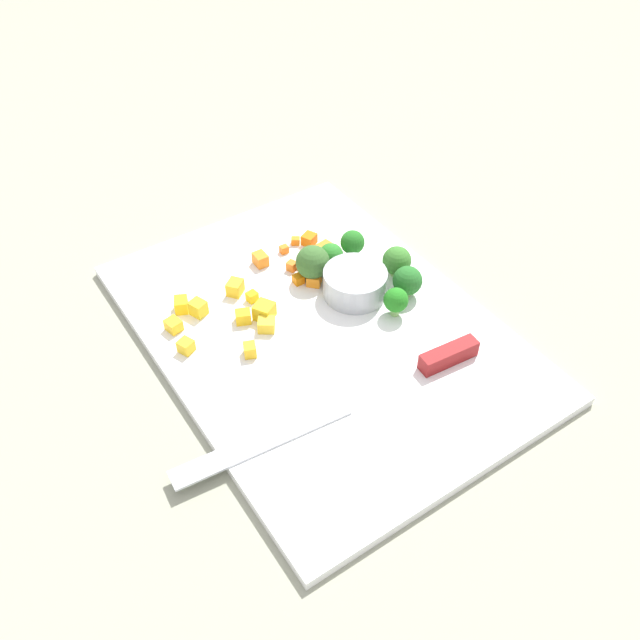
# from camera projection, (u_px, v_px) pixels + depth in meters

# --- Properties ---
(ground_plane) EXTENTS (4.00, 4.00, 0.00)m
(ground_plane) POSITION_uv_depth(u_px,v_px,m) (320.00, 334.00, 0.79)
(ground_plane) COLOR gray
(cutting_board) EXTENTS (0.50, 0.36, 0.01)m
(cutting_board) POSITION_uv_depth(u_px,v_px,m) (320.00, 330.00, 0.78)
(cutting_board) COLOR white
(cutting_board) RESTS_ON ground_plane
(prep_bowl) EXTENTS (0.08, 0.08, 0.03)m
(prep_bowl) POSITION_uv_depth(u_px,v_px,m) (355.00, 283.00, 0.81)
(prep_bowl) COLOR #B1B7BC
(prep_bowl) RESTS_ON cutting_board
(chef_knife) EXTENTS (0.05, 0.35, 0.02)m
(chef_knife) POSITION_uv_depth(u_px,v_px,m) (388.00, 383.00, 0.71)
(chef_knife) COLOR silver
(chef_knife) RESTS_ON cutting_board
(carrot_dice_0) EXTENTS (0.01, 0.01, 0.01)m
(carrot_dice_0) POSITION_uv_depth(u_px,v_px,m) (284.00, 249.00, 0.88)
(carrot_dice_0) COLOR orange
(carrot_dice_0) RESTS_ON cutting_board
(carrot_dice_1) EXTENTS (0.02, 0.02, 0.01)m
(carrot_dice_1) POSITION_uv_depth(u_px,v_px,m) (309.00, 239.00, 0.89)
(carrot_dice_1) COLOR orange
(carrot_dice_1) RESTS_ON cutting_board
(carrot_dice_2) EXTENTS (0.02, 0.02, 0.01)m
(carrot_dice_2) POSITION_uv_depth(u_px,v_px,m) (304.00, 262.00, 0.86)
(carrot_dice_2) COLOR orange
(carrot_dice_2) RESTS_ON cutting_board
(carrot_dice_3) EXTENTS (0.02, 0.02, 0.01)m
(carrot_dice_3) POSITION_uv_depth(u_px,v_px,m) (325.00, 248.00, 0.87)
(carrot_dice_3) COLOR orange
(carrot_dice_3) RESTS_ON cutting_board
(carrot_dice_4) EXTENTS (0.01, 0.01, 0.01)m
(carrot_dice_4) POSITION_uv_depth(u_px,v_px,m) (332.00, 265.00, 0.85)
(carrot_dice_4) COLOR orange
(carrot_dice_4) RESTS_ON cutting_board
(carrot_dice_5) EXTENTS (0.02, 0.02, 0.02)m
(carrot_dice_5) POSITION_uv_depth(u_px,v_px,m) (258.00, 260.00, 0.85)
(carrot_dice_5) COLOR orange
(carrot_dice_5) RESTS_ON cutting_board
(carrot_dice_6) EXTENTS (0.01, 0.01, 0.01)m
(carrot_dice_6) POSITION_uv_depth(u_px,v_px,m) (292.00, 266.00, 0.85)
(carrot_dice_6) COLOR orange
(carrot_dice_6) RESTS_ON cutting_board
(carrot_dice_7) EXTENTS (0.02, 0.02, 0.01)m
(carrot_dice_7) POSITION_uv_depth(u_px,v_px,m) (314.00, 280.00, 0.83)
(carrot_dice_7) COLOR orange
(carrot_dice_7) RESTS_ON cutting_board
(carrot_dice_8) EXTENTS (0.01, 0.01, 0.01)m
(carrot_dice_8) POSITION_uv_depth(u_px,v_px,m) (304.00, 272.00, 0.84)
(carrot_dice_8) COLOR orange
(carrot_dice_8) RESTS_ON cutting_board
(carrot_dice_9) EXTENTS (0.01, 0.01, 0.01)m
(carrot_dice_9) POSITION_uv_depth(u_px,v_px,m) (296.00, 241.00, 0.89)
(carrot_dice_9) COLOR orange
(carrot_dice_9) RESTS_ON cutting_board
(carrot_dice_10) EXTENTS (0.01, 0.01, 0.01)m
(carrot_dice_10) POSITION_uv_depth(u_px,v_px,m) (298.00, 279.00, 0.83)
(carrot_dice_10) COLOR orange
(carrot_dice_10) RESTS_ON cutting_board
(pepper_dice_0) EXTENTS (0.02, 0.02, 0.02)m
(pepper_dice_0) POSITION_uv_depth(u_px,v_px,m) (198.00, 308.00, 0.79)
(pepper_dice_0) COLOR yellow
(pepper_dice_0) RESTS_ON cutting_board
(pepper_dice_1) EXTENTS (0.02, 0.02, 0.02)m
(pepper_dice_1) POSITION_uv_depth(u_px,v_px,m) (181.00, 305.00, 0.79)
(pepper_dice_1) COLOR yellow
(pepper_dice_1) RESTS_ON cutting_board
(pepper_dice_2) EXTENTS (0.02, 0.02, 0.02)m
(pepper_dice_2) POSITION_uv_depth(u_px,v_px,m) (243.00, 317.00, 0.78)
(pepper_dice_2) COLOR yellow
(pepper_dice_2) RESTS_ON cutting_board
(pepper_dice_3) EXTENTS (0.03, 0.03, 0.01)m
(pepper_dice_3) POSITION_uv_depth(u_px,v_px,m) (266.00, 325.00, 0.77)
(pepper_dice_3) COLOR yellow
(pepper_dice_3) RESTS_ON cutting_board
(pepper_dice_4) EXTENTS (0.02, 0.02, 0.01)m
(pepper_dice_4) POSITION_uv_depth(u_px,v_px,m) (250.00, 350.00, 0.74)
(pepper_dice_4) COLOR yellow
(pepper_dice_4) RESTS_ON cutting_board
(pepper_dice_5) EXTENTS (0.02, 0.02, 0.01)m
(pepper_dice_5) POSITION_uv_depth(u_px,v_px,m) (186.00, 346.00, 0.75)
(pepper_dice_5) COLOR yellow
(pepper_dice_5) RESTS_ON cutting_board
(pepper_dice_6) EXTENTS (0.02, 0.02, 0.01)m
(pepper_dice_6) POSITION_uv_depth(u_px,v_px,m) (174.00, 325.00, 0.77)
(pepper_dice_6) COLOR yellow
(pepper_dice_6) RESTS_ON cutting_board
(pepper_dice_7) EXTENTS (0.03, 0.03, 0.02)m
(pepper_dice_7) POSITION_uv_depth(u_px,v_px,m) (264.00, 311.00, 0.78)
(pepper_dice_7) COLOR yellow
(pepper_dice_7) RESTS_ON cutting_board
(pepper_dice_8) EXTENTS (0.03, 0.03, 0.02)m
(pepper_dice_8) POSITION_uv_depth(u_px,v_px,m) (235.00, 287.00, 0.82)
(pepper_dice_8) COLOR yellow
(pepper_dice_8) RESTS_ON cutting_board
(pepper_dice_9) EXTENTS (0.01, 0.01, 0.01)m
(pepper_dice_9) POSITION_uv_depth(u_px,v_px,m) (252.00, 297.00, 0.81)
(pepper_dice_9) COLOR yellow
(pepper_dice_9) RESTS_ON cutting_board
(broccoli_floret_0) EXTENTS (0.03, 0.03, 0.04)m
(broccoli_floret_0) POSITION_uv_depth(u_px,v_px,m) (352.00, 243.00, 0.86)
(broccoli_floret_0) COLOR #82B05E
(broccoli_floret_0) RESTS_ON cutting_board
(broccoli_floret_1) EXTENTS (0.04, 0.04, 0.04)m
(broccoli_floret_1) POSITION_uv_depth(u_px,v_px,m) (397.00, 261.00, 0.83)
(broccoli_floret_1) COLOR #89AD5C
(broccoli_floret_1) RESTS_ON cutting_board
(broccoli_floret_2) EXTENTS (0.04, 0.04, 0.05)m
(broccoli_floret_2) POSITION_uv_depth(u_px,v_px,m) (313.00, 263.00, 0.82)
(broccoli_floret_2) COLOR #82B95A
(broccoli_floret_2) RESTS_ON cutting_board
(broccoli_floret_3) EXTENTS (0.03, 0.03, 0.04)m
(broccoli_floret_3) POSITION_uv_depth(u_px,v_px,m) (396.00, 301.00, 0.78)
(broccoli_floret_3) COLOR #87C268
(broccoli_floret_3) RESTS_ON cutting_board
(broccoli_floret_4) EXTENTS (0.03, 0.03, 0.03)m
(broccoli_floret_4) POSITION_uv_depth(u_px,v_px,m) (331.00, 256.00, 0.85)
(broccoli_floret_4) COLOR #94B069
(broccoli_floret_4) RESTS_ON cutting_board
(broccoli_floret_5) EXTENTS (0.04, 0.04, 0.04)m
(broccoli_floret_5) POSITION_uv_depth(u_px,v_px,m) (407.00, 281.00, 0.80)
(broccoli_floret_5) COLOR #82AC5B
(broccoli_floret_5) RESTS_ON cutting_board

